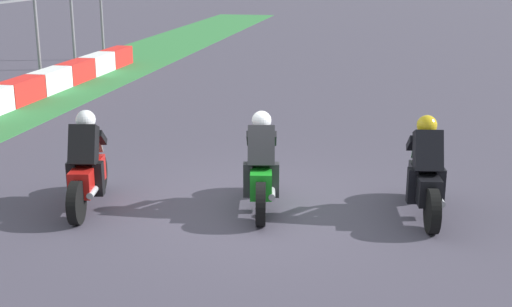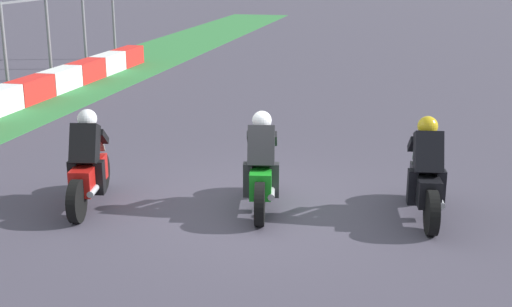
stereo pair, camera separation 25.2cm
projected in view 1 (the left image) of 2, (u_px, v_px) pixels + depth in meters
The scene contains 4 objects.
ground_plane at pixel (258, 207), 10.71m from camera, with size 120.00×120.00×0.00m, color #403B4A.
rider_lane_a at pixel (425, 175), 10.22m from camera, with size 2.04×0.59×1.51m.
rider_lane_b at pixel (261, 170), 10.50m from camera, with size 2.03×0.62×1.51m.
rider_lane_c at pixel (87, 169), 10.56m from camera, with size 2.03×0.62×1.51m.
Camera 1 is at (-9.88, -1.95, 3.74)m, focal length 48.50 mm.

